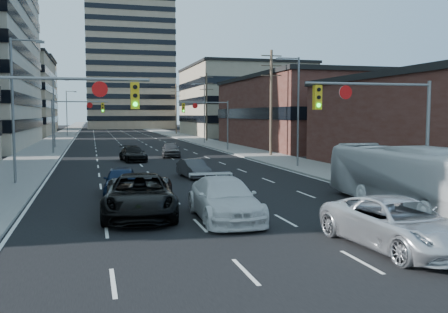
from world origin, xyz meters
name	(u,v)px	position (x,y,z in m)	size (l,w,h in m)	color
ground	(305,267)	(0.00, 0.00, 0.00)	(400.00, 400.00, 0.00)	black
road_surface	(113,130)	(0.00, 130.00, 0.01)	(18.00, 300.00, 0.02)	black
sidewalk_left	(70,130)	(-11.50, 130.00, 0.07)	(5.00, 300.00, 0.15)	slate
sidewalk_right	(154,130)	(11.50, 130.00, 0.07)	(5.00, 300.00, 0.15)	slate
office_left_far	(1,97)	(-24.00, 100.00, 8.00)	(20.00, 30.00, 16.00)	gray
storefront_right_mid	(317,114)	(24.00, 50.00, 4.50)	(20.00, 30.00, 9.00)	#472119
office_right_far	(243,102)	(25.00, 88.00, 7.00)	(22.00, 28.00, 14.00)	gray
apartment_tower	(128,37)	(6.00, 150.00, 29.00)	(26.00, 26.00, 58.00)	gray
bg_block_left	(10,95)	(-28.00, 140.00, 10.00)	(24.00, 24.00, 20.00)	#ADA089
bg_block_right	(224,109)	(32.00, 130.00, 6.00)	(22.00, 22.00, 12.00)	gray
signal_near_left	(50,116)	(-7.45, 8.00, 4.33)	(6.59, 0.33, 6.00)	slate
signal_near_right	(382,116)	(7.45, 8.00, 4.33)	(6.59, 0.33, 6.00)	slate
signal_far_left	(74,115)	(-7.68, 45.00, 4.30)	(6.09, 0.33, 6.00)	slate
signal_far_right	(209,115)	(7.68, 45.00, 4.30)	(6.09, 0.33, 6.00)	slate
utility_pole_block	(271,101)	(12.20, 36.00, 5.78)	(2.20, 0.28, 11.00)	#4C3D2D
utility_pole_midblock	(207,106)	(12.20, 66.00, 5.78)	(2.20, 0.28, 11.00)	#4C3D2D
utility_pole_distant	(176,108)	(12.20, 96.00, 5.78)	(2.20, 0.28, 11.00)	#4C3D2D
streetlight_left_near	(15,103)	(-10.34, 20.00, 5.05)	(2.03, 0.22, 9.00)	slate
streetlight_left_mid	(55,109)	(-10.34, 55.00, 5.05)	(2.03, 0.22, 9.00)	slate
streetlight_left_far	(68,111)	(-10.34, 90.00, 5.05)	(2.03, 0.22, 9.00)	slate
streetlight_right_near	(296,106)	(10.34, 25.00, 5.05)	(2.03, 0.22, 9.00)	slate
streetlight_right_far	(203,110)	(10.34, 60.00, 5.05)	(2.03, 0.22, 9.00)	slate
black_pickup	(140,196)	(-3.91, 8.45, 0.91)	(3.01, 6.53, 1.81)	black
white_van	(224,199)	(-0.56, 6.94, 0.86)	(2.41, 5.92, 1.72)	silver
silver_suv	(398,224)	(3.73, 1.04, 0.83)	(2.75, 5.96, 1.66)	silver
transit_bus	(407,177)	(8.27, 7.06, 1.46)	(2.46, 10.50, 2.93)	silver
sedan_blue	(121,180)	(-4.35, 14.75, 0.77)	(1.81, 4.50, 1.53)	#0E1C38
sedan_grey_center	(194,169)	(0.89, 20.65, 0.65)	(1.37, 3.92, 1.29)	#353437
sedan_black_far	(133,154)	(-2.17, 34.00, 0.71)	(1.98, 4.88, 1.42)	black
sedan_grey_right	(171,149)	(2.00, 37.93, 0.78)	(1.85, 4.60, 1.57)	#353538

